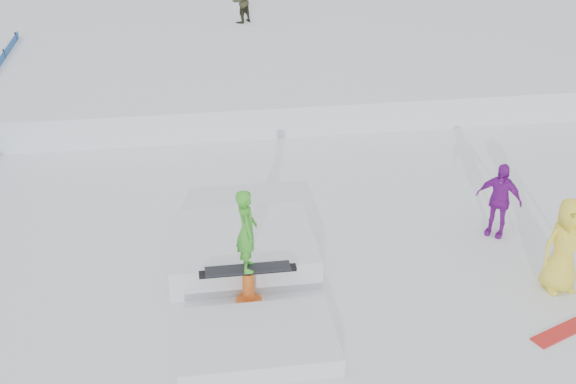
{
  "coord_description": "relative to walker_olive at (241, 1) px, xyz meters",
  "views": [
    {
      "loc": [
        -1.24,
        -9.61,
        7.24
      ],
      "look_at": [
        0.5,
        2.0,
        1.1
      ],
      "focal_mm": 45.0,
      "sensor_mm": 36.0,
      "label": 1
    }
  ],
  "objects": [
    {
      "name": "jib_rail_feature",
      "position": [
        -1.3,
        -14.7,
        -1.25
      ],
      "size": [
        2.6,
        4.4,
        2.11
      ],
      "color": "white",
      "rests_on": "ground"
    },
    {
      "name": "ground",
      "position": [
        -0.87,
        -15.5,
        -1.55
      ],
      "size": [
        120.0,
        120.0,
        0.0
      ],
      "primitive_type": "plane",
      "color": "white"
    },
    {
      "name": "spectator_purple",
      "position": [
        3.66,
        -13.75,
        -0.8
      ],
      "size": [
        0.91,
        0.84,
        1.5
      ],
      "primitive_type": "imported",
      "rotation": [
        0.0,
        0.0,
        -0.69
      ],
      "color": "#83179A",
      "rests_on": "ground"
    },
    {
      "name": "snow_midrise",
      "position": [
        -0.87,
        0.5,
        -1.15
      ],
      "size": [
        50.0,
        18.0,
        0.8
      ],
      "primitive_type": "cube",
      "color": "white",
      "rests_on": "ground"
    },
    {
      "name": "walker_olive",
      "position": [
        0.0,
        0.0,
        0.0
      ],
      "size": [
        0.92,
        0.9,
        1.5
      ],
      "primitive_type": "imported",
      "rotation": [
        0.0,
        0.0,
        3.82
      ],
      "color": "#2B2919",
      "rests_on": "snow_midrise"
    },
    {
      "name": "loose_board_red",
      "position": [
        3.63,
        -16.75,
        -1.53
      ],
      "size": [
        1.4,
        0.79,
        0.03
      ],
      "primitive_type": "cube",
      "rotation": [
        0.0,
        0.0,
        0.39
      ],
      "color": "red",
      "rests_on": "ground"
    },
    {
      "name": "spectator_yellow",
      "position": [
        4.01,
        -15.65,
        -0.69
      ],
      "size": [
        0.88,
        0.6,
        1.72
      ],
      "primitive_type": "imported",
      "rotation": [
        0.0,
        0.0,
        0.07
      ],
      "color": "yellow",
      "rests_on": "ground"
    }
  ]
}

